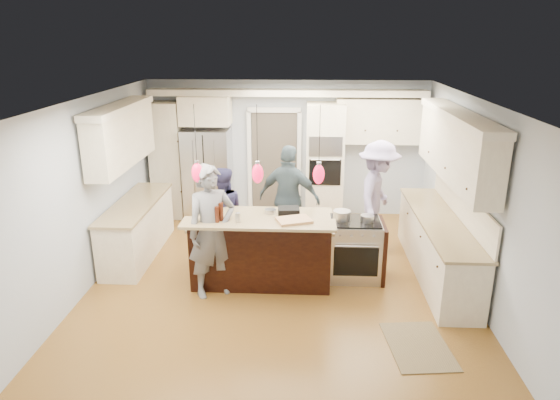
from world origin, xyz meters
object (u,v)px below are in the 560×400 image
Objects in this scene: person_far_left at (222,212)px; kitchen_island at (263,247)px; person_bar_end at (212,232)px; refrigerator at (208,174)px; island_range at (356,249)px.

kitchen_island is at bearing 122.47° from person_far_left.
kitchen_island is at bearing 8.55° from person_bar_end.
person_far_left is at bearing -72.23° from refrigerator.
kitchen_island reaches higher than island_range.
refrigerator is at bearing 70.29° from person_bar_end.
island_range is (1.41, 0.08, -0.03)m from kitchen_island.
island_range is 0.48× the size of person_bar_end.
island_range is 2.27m from person_far_left.
refrigerator is 3.71m from island_range.
person_bar_end is at bearing 82.65° from person_far_left.
island_range is at bearing -42.59° from refrigerator.
kitchen_island is 1.10× the size of person_bar_end.
refrigerator is 3.18m from person_bar_end.
island_range is at bearing 3.11° from kitchen_island.
refrigerator is at bearing 137.41° from island_range.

